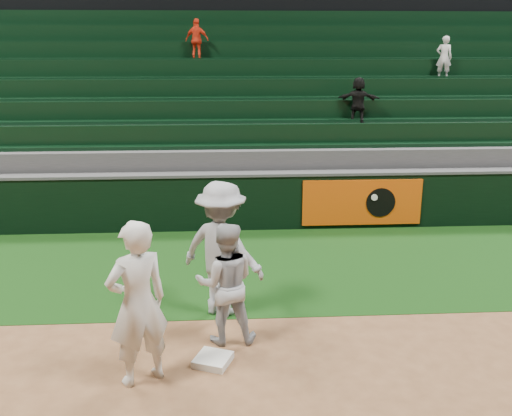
% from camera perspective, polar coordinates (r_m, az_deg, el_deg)
% --- Properties ---
extents(ground, '(70.00, 70.00, 0.00)m').
position_cam_1_polar(ground, '(7.76, -2.99, -14.14)').
color(ground, brown).
rests_on(ground, ground).
extents(foul_grass, '(36.00, 4.20, 0.01)m').
position_cam_1_polar(foul_grass, '(10.46, -3.16, -5.81)').
color(foul_grass, black).
rests_on(foul_grass, ground).
extents(first_base, '(0.55, 0.55, 0.09)m').
position_cam_1_polar(first_base, '(7.50, -4.33, -14.90)').
color(first_base, silver).
rests_on(first_base, ground).
extents(first_baseman, '(0.88, 0.79, 2.02)m').
position_cam_1_polar(first_baseman, '(6.83, -11.76, -9.34)').
color(first_baseman, silver).
rests_on(first_baseman, ground).
extents(baserunner, '(0.83, 0.65, 1.68)m').
position_cam_1_polar(baserunner, '(7.66, -3.04, -7.53)').
color(baserunner, '#A5A9B0').
rests_on(baserunner, ground).
extents(base_coach, '(1.51, 1.32, 2.02)m').
position_cam_1_polar(base_coach, '(8.36, -3.45, -4.14)').
color(base_coach, '#999CA6').
rests_on(base_coach, foul_grass).
extents(field_wall, '(36.00, 0.45, 1.25)m').
position_cam_1_polar(field_wall, '(12.35, -3.16, 0.72)').
color(field_wall, black).
rests_on(field_wall, ground).
extents(stadium_seating, '(36.00, 5.95, 4.85)m').
position_cam_1_polar(stadium_seating, '(15.83, -3.42, 8.08)').
color(stadium_seating, '#38393B').
rests_on(stadium_seating, ground).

